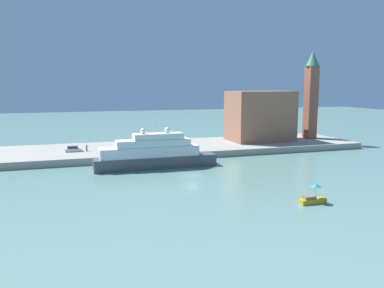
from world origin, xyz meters
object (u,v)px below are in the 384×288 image
object	(u,v)px
mooring_bollard	(198,149)
person_figure	(87,148)
large_yacht	(154,154)
bell_tower	(311,92)
parked_car	(73,149)
small_motorboat	(313,197)
harbor_building	(260,116)

from	to	relation	value
mooring_bollard	person_figure	bearing A→B (deg)	162.58
person_figure	large_yacht	bearing A→B (deg)	-51.08
large_yacht	mooring_bollard	size ratio (longest dim) A/B	32.03
person_figure	mooring_bollard	bearing A→B (deg)	-17.42
bell_tower	parked_car	bearing A→B (deg)	-177.36
large_yacht	parked_car	world-z (taller)	large_yacht
parked_car	person_figure	world-z (taller)	person_figure
bell_tower	person_figure	size ratio (longest dim) A/B	15.42
bell_tower	mooring_bollard	size ratio (longest dim) A/B	31.72
large_yacht	small_motorboat	world-z (taller)	large_yacht
person_figure	parked_car	bearing A→B (deg)	174.16
large_yacht	harbor_building	size ratio (longest dim) A/B	1.48
large_yacht	person_figure	size ratio (longest dim) A/B	15.58
small_motorboat	person_figure	bearing A→B (deg)	122.13
harbor_building	parked_car	size ratio (longest dim) A/B	4.39
bell_tower	mooring_bollard	xyz separation A→B (m)	(-40.00, -11.65, -13.69)
large_yacht	mooring_bollard	distance (m)	15.19
large_yacht	harbor_building	world-z (taller)	harbor_building
parked_car	mooring_bollard	distance (m)	30.30
bell_tower	person_figure	distance (m)	67.36
small_motorboat	bell_tower	bearing A→B (deg)	55.71
harbor_building	mooring_bollard	bearing A→B (deg)	-152.61
small_motorboat	harbor_building	world-z (taller)	harbor_building
large_yacht	mooring_bollard	world-z (taller)	large_yacht
small_motorboat	harbor_building	distance (m)	56.16
small_motorboat	mooring_bollard	world-z (taller)	small_motorboat
person_figure	mooring_bollard	distance (m)	27.19
large_yacht	person_figure	bearing A→B (deg)	128.92
harbor_building	mooring_bollard	size ratio (longest dim) A/B	21.61
parked_car	person_figure	bearing A→B (deg)	-5.84
large_yacht	small_motorboat	distance (m)	36.61
small_motorboat	person_figure	size ratio (longest dim) A/B	2.47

